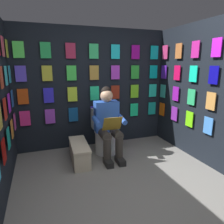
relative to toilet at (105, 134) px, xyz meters
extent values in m
plane|color=gray|center=(0.08, 1.65, -0.33)|extent=(30.00, 30.00, 0.00)
cube|color=black|center=(0.08, -0.45, 0.78)|extent=(2.95, 0.10, 2.21)
cube|color=#E52A80|center=(1.32, -0.37, 0.32)|extent=(0.17, 0.01, 0.26)
cube|color=purple|center=(0.90, -0.37, 0.32)|extent=(0.17, 0.01, 0.26)
cube|color=#104D8D|center=(0.49, -0.37, 0.32)|extent=(0.17, 0.01, 0.26)
cube|color=#4E3EE3|center=(0.08, -0.37, 0.32)|extent=(0.17, 0.01, 0.26)
cube|color=#A79E16|center=(-0.34, -0.37, 0.32)|extent=(0.17, 0.01, 0.26)
cube|color=#15DD84|center=(-0.75, -0.37, 0.32)|extent=(0.17, 0.01, 0.26)
cube|color=#14A497|center=(-1.17, -0.37, 0.32)|extent=(0.17, 0.01, 0.26)
cube|color=#CF4611|center=(1.32, -0.37, 0.70)|extent=(0.17, 0.01, 0.26)
cube|color=#2D27E5|center=(0.90, -0.37, 0.70)|extent=(0.17, 0.01, 0.26)
cube|color=#C9F134|center=(0.49, -0.37, 0.70)|extent=(0.17, 0.01, 0.26)
cube|color=#26ED95|center=(0.08, -0.37, 0.70)|extent=(0.17, 0.01, 0.26)
cube|color=maroon|center=(-0.34, -0.37, 0.70)|extent=(0.17, 0.01, 0.26)
cube|color=#71D520|center=(-0.75, -0.37, 0.70)|extent=(0.17, 0.01, 0.26)
cube|color=#21CFB2|center=(-1.17, -0.37, 0.70)|extent=(0.17, 0.01, 0.26)
cube|color=#5742D4|center=(1.32, -0.37, 1.07)|extent=(0.17, 0.01, 0.26)
cube|color=gold|center=(0.90, -0.37, 1.07)|extent=(0.17, 0.01, 0.26)
cube|color=#3EDC4A|center=(0.49, -0.37, 1.07)|extent=(0.17, 0.01, 0.26)
cube|color=gold|center=(0.08, -0.37, 1.07)|extent=(0.17, 0.01, 0.26)
cube|color=#BC3ADA|center=(-0.34, -0.37, 1.07)|extent=(0.17, 0.01, 0.26)
cube|color=green|center=(-0.75, -0.37, 1.07)|extent=(0.17, 0.01, 0.26)
cube|color=#09B6B0|center=(-1.17, -0.37, 1.07)|extent=(0.17, 0.01, 0.26)
cube|color=#51ED57|center=(1.32, -0.37, 1.45)|extent=(0.17, 0.01, 0.26)
cube|color=green|center=(0.90, -0.37, 1.45)|extent=(0.17, 0.01, 0.26)
cube|color=#A82448|center=(0.49, -0.37, 1.45)|extent=(0.17, 0.01, 0.26)
cube|color=#32C86E|center=(0.08, -0.37, 1.45)|extent=(0.17, 0.01, 0.26)
cube|color=#1EE2F1|center=(-0.34, -0.37, 1.45)|extent=(0.17, 0.01, 0.26)
cube|color=#980E92|center=(-0.75, -0.37, 1.45)|extent=(0.17, 0.01, 0.26)
cube|color=#0ABEBD|center=(-1.17, -0.37, 1.45)|extent=(0.17, 0.01, 0.26)
cube|color=black|center=(-1.40, 0.62, 0.78)|extent=(0.10, 2.05, 2.21)
cube|color=#E7570B|center=(-1.31, -0.21, 0.32)|extent=(0.01, 0.17, 0.26)
cube|color=purple|center=(-1.31, 0.20, 0.32)|extent=(0.01, 0.17, 0.26)
cube|color=#72EF14|center=(-1.31, 0.62, 0.32)|extent=(0.01, 0.17, 0.26)
cube|color=#458BE6|center=(-1.31, 1.04, 0.32)|extent=(0.01, 0.17, 0.26)
cube|color=teal|center=(-1.31, -0.21, 0.70)|extent=(0.01, 0.17, 0.26)
cube|color=purple|center=(-1.31, 0.20, 0.70)|extent=(0.01, 0.17, 0.26)
cube|color=#2DBD6E|center=(-1.31, 0.62, 0.70)|extent=(0.01, 0.17, 0.26)
cube|color=#D79347|center=(-1.31, 1.04, 0.70)|extent=(0.01, 0.17, 0.26)
cube|color=#5319A5|center=(-1.31, -0.21, 1.07)|extent=(0.01, 0.17, 0.26)
cube|color=#E30E4D|center=(-1.31, 0.20, 1.07)|extent=(0.01, 0.17, 0.26)
cube|color=#13EFBD|center=(-1.31, 0.62, 1.07)|extent=(0.01, 0.17, 0.26)
cube|color=#0D0A9A|center=(-1.31, 1.04, 1.07)|extent=(0.01, 0.17, 0.26)
cube|color=#C9326E|center=(-1.31, -0.21, 1.45)|extent=(0.01, 0.17, 0.26)
cube|color=#C46F37|center=(-1.31, 0.20, 1.45)|extent=(0.01, 0.17, 0.26)
cube|color=#CB2291|center=(-1.31, 0.62, 1.45)|extent=(0.01, 0.17, 0.26)
cube|color=#CC1DE0|center=(-1.31, 1.04, 1.45)|extent=(0.01, 0.17, 0.26)
cube|color=#9E100C|center=(1.46, 1.04, 0.32)|extent=(0.01, 0.17, 0.26)
cube|color=teal|center=(1.46, 0.62, 0.32)|extent=(0.01, 0.17, 0.26)
cube|color=orange|center=(1.46, 0.20, 0.32)|extent=(0.01, 0.17, 0.26)
cube|color=#D048AB|center=(1.46, -0.21, 0.32)|extent=(0.01, 0.17, 0.26)
cube|color=#A49634|center=(1.46, 1.04, 0.70)|extent=(0.01, 0.17, 0.26)
cube|color=red|center=(1.46, 0.62, 0.70)|extent=(0.01, 0.17, 0.26)
cube|color=#B925DA|center=(1.46, 0.20, 0.70)|extent=(0.01, 0.17, 0.26)
cube|color=blue|center=(1.46, -0.21, 0.70)|extent=(0.01, 0.17, 0.26)
cube|color=#B04026|center=(1.46, 0.62, 1.07)|extent=(0.01, 0.17, 0.26)
cube|color=#3CC6CF|center=(1.46, 0.20, 1.07)|extent=(0.01, 0.17, 0.26)
cube|color=#31AFC7|center=(1.46, -0.21, 1.07)|extent=(0.01, 0.17, 0.26)
cube|color=#B93B52|center=(1.46, 0.20, 1.45)|extent=(0.01, 0.17, 0.26)
cube|color=#AAB331|center=(1.46, -0.21, 1.45)|extent=(0.01, 0.17, 0.26)
cylinder|color=white|center=(0.00, 0.08, -0.13)|extent=(0.38, 0.38, 0.40)
cylinder|color=white|center=(0.00, 0.08, 0.09)|extent=(0.41, 0.41, 0.02)
cube|color=white|center=(-0.01, -0.18, 0.25)|extent=(0.39, 0.19, 0.36)
cylinder|color=white|center=(0.00, -0.09, 0.25)|extent=(0.39, 0.08, 0.39)
cube|color=blue|center=(0.00, 0.11, 0.36)|extent=(0.41, 0.23, 0.52)
sphere|color=tan|center=(0.00, 0.14, 0.71)|extent=(0.21, 0.21, 0.21)
sphere|color=black|center=(0.00, 0.11, 0.78)|extent=(0.17, 0.17, 0.17)
cylinder|color=#38332D|center=(-0.09, 0.31, 0.11)|extent=(0.16, 0.40, 0.15)
cylinder|color=#38332D|center=(0.11, 0.30, 0.11)|extent=(0.16, 0.40, 0.15)
cylinder|color=#38332D|center=(-0.09, 0.49, -0.11)|extent=(0.12, 0.12, 0.42)
cylinder|color=#38332D|center=(0.11, 0.48, -0.11)|extent=(0.12, 0.12, 0.42)
cube|color=black|center=(-0.08, 0.55, -0.28)|extent=(0.12, 0.26, 0.09)
cube|color=black|center=(0.12, 0.54, -0.28)|extent=(0.12, 0.26, 0.09)
cylinder|color=blue|center=(-0.21, 0.29, 0.33)|extent=(0.09, 0.31, 0.13)
cylinder|color=blue|center=(0.23, 0.28, 0.33)|extent=(0.09, 0.31, 0.13)
cube|color=olive|center=(0.01, 0.45, 0.32)|extent=(0.30, 0.14, 0.23)
cube|color=beige|center=(0.51, 0.26, -0.18)|extent=(0.29, 0.74, 0.29)
cube|color=beige|center=(0.51, 0.26, -0.03)|extent=(0.30, 0.77, 0.03)
camera|label=1|loc=(1.07, 3.38, 1.22)|focal=33.28mm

